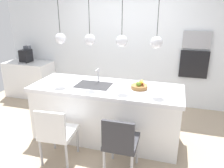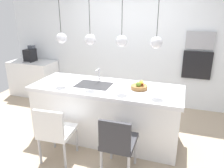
% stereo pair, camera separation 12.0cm
% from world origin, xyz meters
% --- Properties ---
extents(floor, '(6.60, 6.60, 0.00)m').
position_xyz_m(floor, '(0.00, 0.00, 0.00)').
color(floor, tan).
rests_on(floor, ground).
extents(back_wall, '(6.00, 0.10, 2.60)m').
position_xyz_m(back_wall, '(0.00, 1.65, 1.30)').
color(back_wall, white).
rests_on(back_wall, ground).
extents(kitchen_island, '(2.39, 0.90, 0.91)m').
position_xyz_m(kitchen_island, '(0.00, 0.00, 0.46)').
color(kitchen_island, white).
rests_on(kitchen_island, ground).
extents(sink_basin, '(0.56, 0.40, 0.02)m').
position_xyz_m(sink_basin, '(-0.21, 0.00, 0.90)').
color(sink_basin, '#2D2D30').
rests_on(sink_basin, kitchen_island).
extents(faucet, '(0.02, 0.17, 0.22)m').
position_xyz_m(faucet, '(-0.21, 0.21, 1.05)').
color(faucet, silver).
rests_on(faucet, kitchen_island).
extents(fruit_bowl, '(0.26, 0.26, 0.14)m').
position_xyz_m(fruit_bowl, '(0.53, 0.05, 0.96)').
color(fruit_bowl, '#9E6B38').
rests_on(fruit_bowl, kitchen_island).
extents(side_counter, '(1.10, 0.60, 0.85)m').
position_xyz_m(side_counter, '(-2.40, 1.28, 0.42)').
color(side_counter, white).
rests_on(side_counter, ground).
extents(coffee_machine, '(0.20, 0.35, 0.38)m').
position_xyz_m(coffee_machine, '(-2.43, 1.28, 1.01)').
color(coffee_machine, black).
rests_on(coffee_machine, side_counter).
extents(microwave, '(0.54, 0.08, 0.34)m').
position_xyz_m(microwave, '(1.39, 1.58, 1.49)').
color(microwave, '#9E9EA3').
rests_on(microwave, back_wall).
extents(oven, '(0.56, 0.08, 0.56)m').
position_xyz_m(oven, '(1.39, 1.58, 0.99)').
color(oven, black).
rests_on(oven, back_wall).
extents(chair_near, '(0.47, 0.48, 0.84)m').
position_xyz_m(chair_near, '(-0.46, -0.81, 0.48)').
color(chair_near, white).
rests_on(chair_near, ground).
extents(chair_middle, '(0.42, 0.47, 0.85)m').
position_xyz_m(chair_middle, '(0.45, -0.80, 0.49)').
color(chair_middle, '#333338').
rests_on(chair_middle, ground).
extents(pendant_light_left, '(0.17, 0.17, 0.77)m').
position_xyz_m(pendant_light_left, '(-0.74, 0.00, 1.63)').
color(pendant_light_left, silver).
extents(pendant_light_center_left, '(0.17, 0.17, 0.77)m').
position_xyz_m(pendant_light_center_left, '(-0.25, 0.00, 1.63)').
color(pendant_light_center_left, silver).
extents(pendant_light_center_right, '(0.17, 0.17, 0.77)m').
position_xyz_m(pendant_light_center_right, '(0.25, 0.00, 1.63)').
color(pendant_light_center_right, silver).
extents(pendant_light_right, '(0.17, 0.17, 0.77)m').
position_xyz_m(pendant_light_right, '(0.74, 0.00, 1.63)').
color(pendant_light_right, silver).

